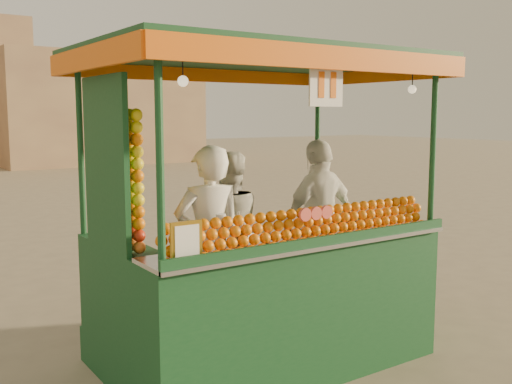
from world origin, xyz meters
TOP-DOWN VIEW (x-y plane):
  - ground at (0.00, 0.00)m, footprint 90.00×90.00m
  - building_right at (7.00, 24.00)m, footprint 9.00×6.00m
  - juice_cart at (0.24, 0.08)m, footprint 3.07×1.99m
  - vendor_left at (-0.24, 0.18)m, footprint 0.67×0.50m
  - vendor_middle at (0.30, 0.76)m, footprint 0.83×0.69m
  - vendor_right at (1.26, 0.49)m, footprint 1.02×0.50m

SIDE VIEW (x-z plane):
  - ground at x=0.00m, z-range 0.00..0.00m
  - juice_cart at x=0.24m, z-range -0.48..2.31m
  - vendor_middle at x=0.30m, z-range 0.32..1.89m
  - vendor_left at x=-0.24m, z-range 0.32..1.99m
  - vendor_right at x=1.26m, z-range 0.32..2.00m
  - building_right at x=7.00m, z-range 0.00..5.00m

